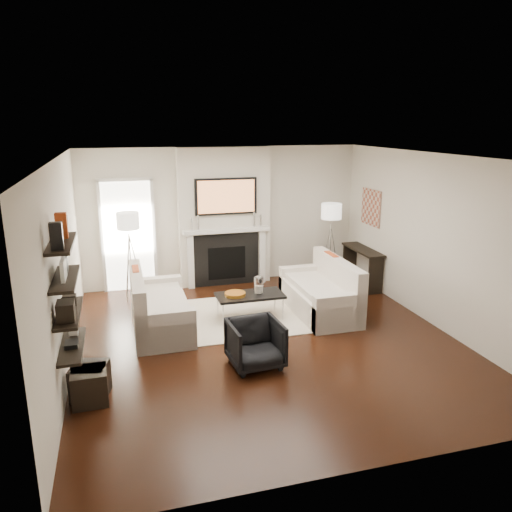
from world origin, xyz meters
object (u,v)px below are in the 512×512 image
object	(u,v)px
lamp_right_shade	(331,211)
ottoman_near	(90,381)
lamp_left_shade	(128,221)
loveseat_left_base	(161,316)
coffee_table	(250,295)
loveseat_right_base	(319,301)
armchair	(255,342)

from	to	relation	value
lamp_right_shade	ottoman_near	size ratio (longest dim) A/B	1.00
lamp_left_shade	lamp_right_shade	size ratio (longest dim) A/B	1.00
loveseat_left_base	coffee_table	xyz separation A→B (m)	(1.46, 0.05, 0.19)
loveseat_right_base	lamp_right_shade	world-z (taller)	lamp_right_shade
loveseat_left_base	lamp_left_shade	distance (m)	2.07
loveseat_right_base	lamp_left_shade	xyz separation A→B (m)	(-3.03, 1.64, 1.24)
loveseat_right_base	armchair	bearing A→B (deg)	-135.02
loveseat_left_base	coffee_table	distance (m)	1.47
armchair	loveseat_right_base	bearing A→B (deg)	40.83
coffee_table	armchair	distance (m)	1.67
coffee_table	lamp_right_shade	bearing A→B (deg)	35.57
lamp_left_shade	loveseat_left_base	bearing A→B (deg)	-76.87
loveseat_right_base	lamp_right_shade	xyz separation A→B (m)	(0.87, 1.55, 1.24)
loveseat_left_base	coffee_table	bearing A→B (deg)	1.81
loveseat_left_base	armchair	distance (m)	1.93
loveseat_left_base	armchair	world-z (taller)	armchair
armchair	coffee_table	bearing A→B (deg)	73.28
ottoman_near	loveseat_left_base	bearing A→B (deg)	60.89
loveseat_left_base	lamp_left_shade	world-z (taller)	lamp_left_shade
loveseat_right_base	ottoman_near	bearing A→B (deg)	-154.14
lamp_left_shade	ottoman_near	bearing A→B (deg)	-100.32
armchair	lamp_left_shade	distance (m)	3.69
coffee_table	lamp_left_shade	world-z (taller)	lamp_left_shade
lamp_left_shade	lamp_right_shade	world-z (taller)	same
loveseat_right_base	lamp_left_shade	world-z (taller)	lamp_left_shade
loveseat_right_base	lamp_left_shade	bearing A→B (deg)	151.62
loveseat_right_base	lamp_right_shade	bearing A→B (deg)	60.61
armchair	ottoman_near	distance (m)	2.11
loveseat_left_base	loveseat_right_base	bearing A→B (deg)	-0.46
coffee_table	lamp_right_shade	world-z (taller)	lamp_right_shade
armchair	lamp_right_shade	size ratio (longest dim) A/B	1.73
coffee_table	lamp_right_shade	xyz separation A→B (m)	(2.07, 1.48, 1.05)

